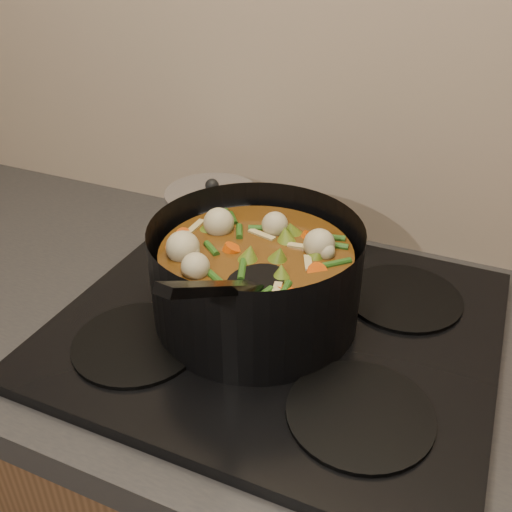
% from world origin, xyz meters
% --- Properties ---
extents(stovetop, '(0.62, 0.54, 0.03)m').
position_xyz_m(stovetop, '(0.00, 1.93, 0.92)').
color(stovetop, black).
rests_on(stovetop, counter).
extents(stockpot, '(0.38, 0.45, 0.22)m').
position_xyz_m(stockpot, '(-0.03, 1.93, 1.00)').
color(stockpot, black).
rests_on(stockpot, stovetop).
extents(saucepan, '(0.16, 0.16, 0.13)m').
position_xyz_m(saucepan, '(-0.18, 2.08, 0.99)').
color(saucepan, silver).
rests_on(saucepan, stovetop).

